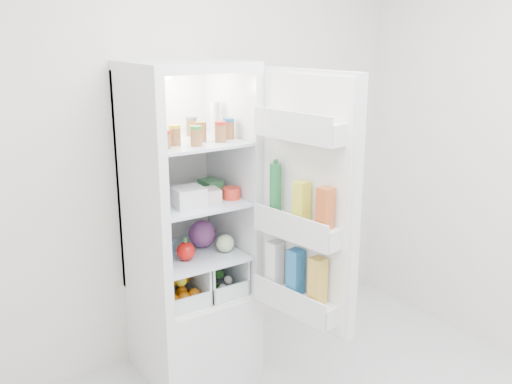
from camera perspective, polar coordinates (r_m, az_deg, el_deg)
room_walls at (r=2.20m, az=12.27°, el=6.11°), size 3.02×3.02×2.61m
refrigerator at (r=3.33m, az=-6.86°, el=-6.97°), size 0.60×0.60×1.80m
shelf_low at (r=3.25m, az=-6.40°, el=-6.12°), size 0.49×0.53×0.01m
shelf_mid at (r=3.15m, az=-6.57°, el=-0.88°), size 0.49×0.53×0.02m
shelf_top at (r=3.07m, az=-6.76°, el=5.03°), size 0.49×0.53×0.02m
crisper_left at (r=3.25m, az=-8.26°, el=-8.67°), size 0.23×0.46×0.22m
crisper_right at (r=3.35m, az=-4.46°, el=-7.76°), size 0.23×0.46×0.22m
condiment_jars at (r=3.01m, az=-6.46°, el=5.78°), size 0.46×0.34×0.08m
squeeze_bottle at (r=3.19m, az=-4.10°, el=7.32°), size 0.06×0.06×0.19m
tub_white at (r=3.02m, az=-6.80°, el=-0.47°), size 0.17×0.17×0.10m
tub_cream at (r=3.10m, az=-4.80°, el=-0.29°), size 0.13×0.13×0.07m
tin_red at (r=3.13m, az=-2.48°, el=-0.11°), size 0.10×0.10×0.06m
foil_tray at (r=3.16m, az=-9.39°, el=-0.39°), size 0.18×0.15×0.04m
tub_green at (r=3.26m, az=-4.57°, el=0.58°), size 0.10×0.14×0.08m
red_cabbage at (r=3.29m, az=-5.41°, el=-4.19°), size 0.16×0.16×0.16m
bell_pepper at (r=3.13m, az=-7.03°, el=-5.90°), size 0.10×0.10×0.10m
mushroom_bowl at (r=3.28m, az=-9.28°, el=-5.31°), size 0.18×0.18×0.06m
salad_bag at (r=3.22m, az=-3.10°, el=-5.14°), size 0.10×0.10×0.10m
citrus_pile at (r=3.25m, az=-8.02°, el=-9.27°), size 0.20×0.31×0.16m
veg_pile at (r=3.37m, az=-4.35°, el=-8.49°), size 0.16×0.30×0.10m
fridge_door at (r=2.86m, az=4.95°, el=-1.70°), size 0.25×0.60×1.30m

